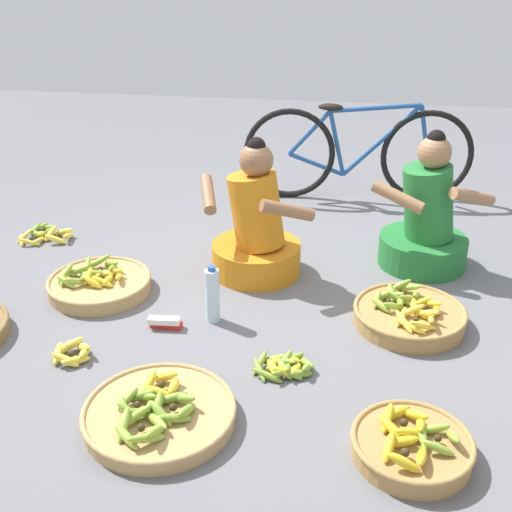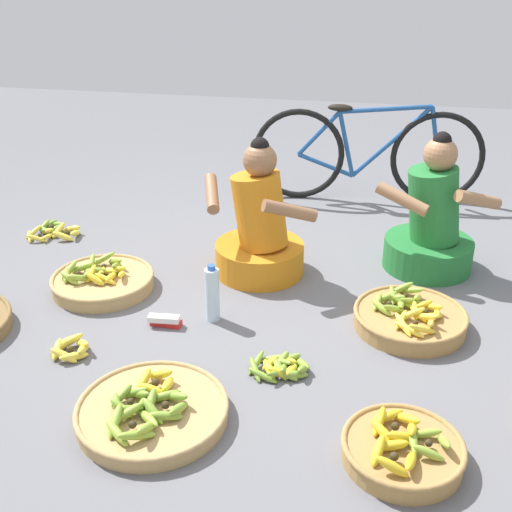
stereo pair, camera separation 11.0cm
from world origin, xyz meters
name	(u,v)px [view 1 (the left image)]	position (x,y,z in m)	size (l,w,h in m)	color
ground_plane	(262,297)	(0.00, 0.00, 0.00)	(10.00, 10.00, 0.00)	slate
vendor_woman_front	(256,231)	(-0.08, 0.30, 0.26)	(0.71, 0.53, 0.82)	orange
vendor_woman_behind	(426,224)	(0.89, 0.56, 0.27)	(0.71, 0.52, 0.83)	#237233
bicycle_leaning	(357,153)	(0.47, 1.63, 0.36)	(1.70, 0.23, 0.73)	black
banana_basket_mid_right	(159,413)	(-0.26, -1.07, 0.04)	(0.63, 0.63, 0.14)	tan
banana_basket_back_center	(99,283)	(-0.91, -0.08, 0.05)	(0.57, 0.57, 0.16)	tan
banana_basket_mid_left	(412,445)	(0.74, -1.11, 0.05)	(0.46, 0.46, 0.15)	#A87F47
banana_basket_near_vendor	(409,314)	(0.78, -0.15, 0.06)	(0.57, 0.57, 0.17)	#A87F47
loose_bananas_front_left	(46,234)	(-1.53, 0.55, 0.03)	(0.35, 0.32, 0.10)	olive
loose_bananas_front_right	(72,352)	(-0.79, -0.71, 0.03)	(0.21, 0.21, 0.09)	yellow
loose_bananas_back_right	(285,366)	(0.21, -0.66, 0.03)	(0.30, 0.23, 0.09)	olive
water_bottle	(212,295)	(-0.21, -0.27, 0.15)	(0.07, 0.07, 0.31)	silver
packet_carton_stack	(165,323)	(-0.44, -0.38, 0.03)	(0.17, 0.07, 0.06)	red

